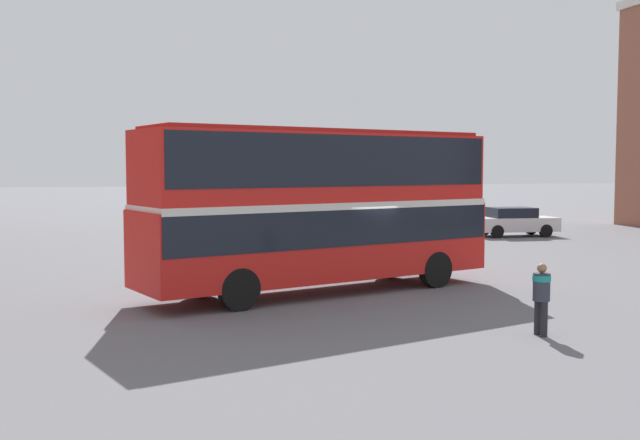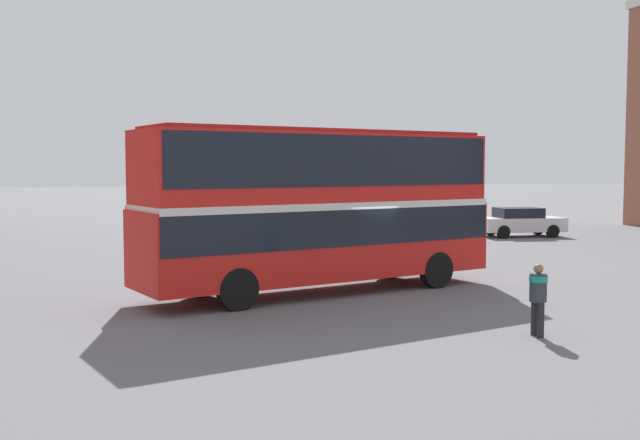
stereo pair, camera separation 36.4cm
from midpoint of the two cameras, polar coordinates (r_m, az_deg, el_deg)
name	(u,v)px [view 1 (the left image)]	position (r m, az deg, el deg)	size (l,w,h in m)	color
ground_plane	(347,291)	(21.88, 1.62, -5.41)	(240.00, 240.00, 0.00)	slate
double_decker_bus	(320,200)	(21.29, -0.49, 1.55)	(10.87, 5.63, 4.65)	red
pedestrian_foreground	(541,291)	(16.63, 15.91, -5.26)	(0.41, 0.41, 1.56)	#232328
parked_car_kerb_near	(514,222)	(40.03, 14.30, -0.11)	(4.43, 2.25, 1.50)	silver
parked_car_kerb_far	(351,221)	(37.91, 2.10, -0.11)	(4.55, 2.29, 1.68)	black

